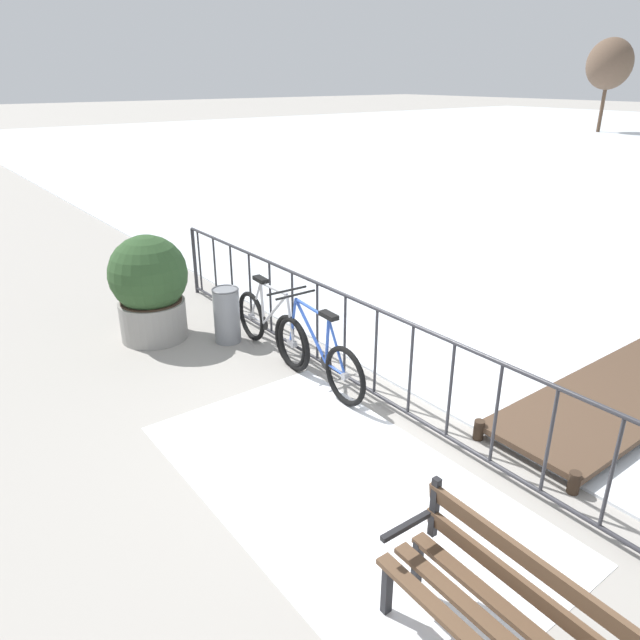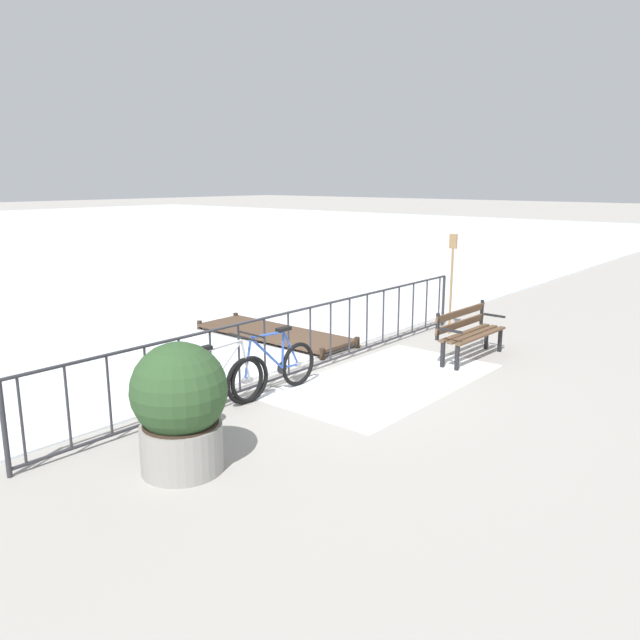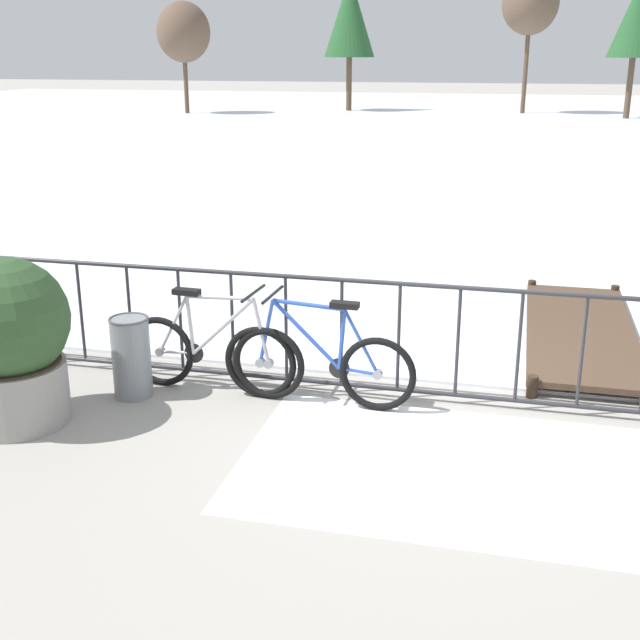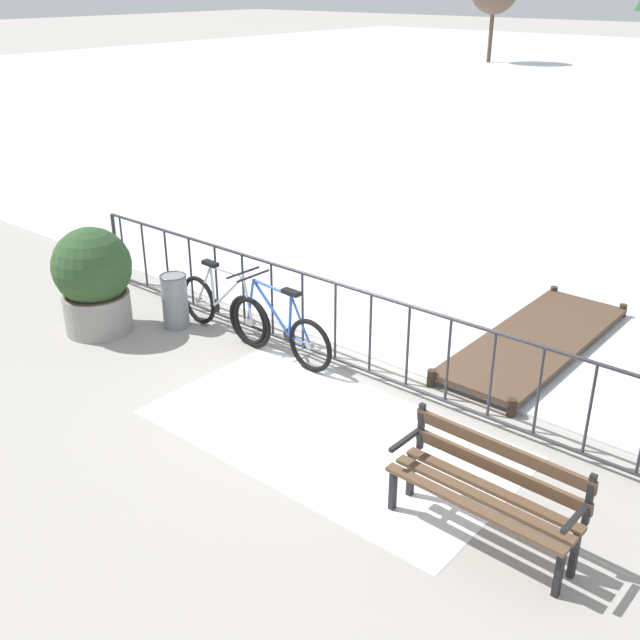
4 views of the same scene
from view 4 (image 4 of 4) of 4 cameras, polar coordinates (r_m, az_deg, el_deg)
ground_plane at (r=8.85m, az=2.42°, el=-3.90°), size 160.00×160.00×0.00m
snow_patch at (r=7.68m, az=0.81°, el=-8.66°), size 3.77×2.05×0.01m
railing_fence at (r=8.59m, az=2.49°, el=-0.62°), size 9.06×0.06×1.07m
bicycle_near_railing at (r=9.66m, az=-7.32°, el=0.91°), size 1.71×0.52×0.97m
bicycle_second at (r=9.00m, az=-3.21°, el=-0.75°), size 1.71×0.52×0.97m
park_bench at (r=6.31m, az=12.67°, el=-12.11°), size 1.61×0.52×0.89m
planter_with_shrub at (r=9.99m, az=-16.89°, el=3.00°), size 1.01×1.01×1.39m
trash_bin at (r=9.98m, az=-11.01°, el=1.46°), size 0.35×0.35×0.73m
wooden_dock at (r=9.68m, az=16.14°, el=-1.50°), size 1.10×3.36×0.20m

